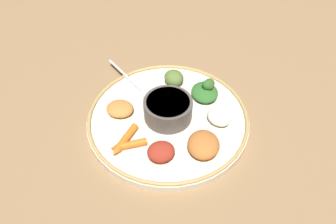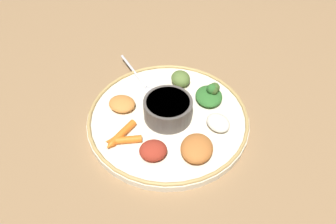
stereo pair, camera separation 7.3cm
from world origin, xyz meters
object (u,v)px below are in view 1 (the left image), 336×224
spoon (134,84)px  carrot_outer (129,145)px  center_bowl (168,109)px  carrot_near_spoon (125,140)px  greens_pile (206,90)px

spoon → carrot_outer: bearing=-61.4°
center_bowl → carrot_outer: center_bowl is taller
carrot_near_spoon → carrot_outer: bearing=-25.0°
carrot_outer → greens_pile: bearing=70.3°
greens_pile → carrot_near_spoon: bearing=-113.9°
center_bowl → spoon: size_ratio=0.63×
spoon → carrot_near_spoon: bearing=-64.5°
carrot_outer → center_bowl: bearing=74.9°
spoon → carrot_outer: (0.09, -0.17, 0.00)m
spoon → carrot_outer: carrot_outer is taller
center_bowl → carrot_outer: 0.12m
center_bowl → carrot_near_spoon: 0.12m
center_bowl → carrot_near_spoon: center_bowl is taller
spoon → greens_pile: 0.18m
center_bowl → carrot_outer: size_ratio=1.63×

